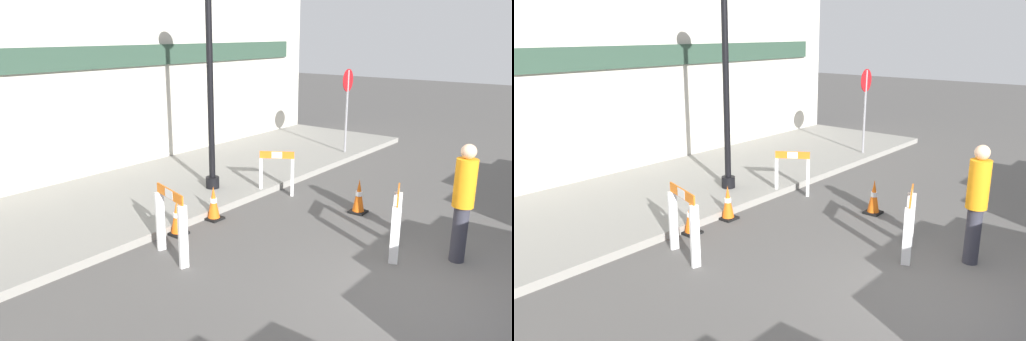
{
  "view_description": "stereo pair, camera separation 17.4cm",
  "coord_description": "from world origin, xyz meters",
  "views": [
    {
      "loc": [
        -5.77,
        -1.64,
        3.35
      ],
      "look_at": [
        0.8,
        3.66,
        1.0
      ],
      "focal_mm": 35.0,
      "sensor_mm": 36.0,
      "label": 1
    },
    {
      "loc": [
        -5.66,
        -1.77,
        3.35
      ],
      "look_at": [
        0.8,
        3.66,
        1.0
      ],
      "focal_mm": 35.0,
      "sensor_mm": 36.0,
      "label": 2
    }
  ],
  "objects": [
    {
      "name": "traffic_cone_1",
      "position": [
        -0.42,
        4.4,
        0.29
      ],
      "size": [
        0.3,
        0.3,
        0.61
      ],
      "color": "black",
      "rests_on": "ground_plane"
    },
    {
      "name": "stop_sign",
      "position": [
        6.23,
        4.87,
        1.66
      ],
      "size": [
        0.6,
        0.06,
        2.27
      ],
      "rotation": [
        0.0,
        0.0,
        3.21
      ],
      "color": "gray",
      "rests_on": "sidewalk_slab"
    },
    {
      "name": "traffic_cone_2",
      "position": [
        2.47,
        2.48,
        0.32
      ],
      "size": [
        0.3,
        0.3,
        0.67
      ],
      "color": "black",
      "rests_on": "ground_plane"
    },
    {
      "name": "sidewalk_slab",
      "position": [
        0.0,
        6.4,
        0.07
      ],
      "size": [
        18.0,
        3.81,
        0.14
      ],
      "color": "gray",
      "rests_on": "ground_plane"
    },
    {
      "name": "barricade_1",
      "position": [
        1.17,
        1.18,
        0.56
      ],
      "size": [
        0.77,
        0.41,
        1.05
      ],
      "rotation": [
        0.0,
        0.0,
        6.66
      ],
      "color": "white",
      "rests_on": "ground_plane"
    },
    {
      "name": "traffic_cone_0",
      "position": [
        0.48,
        4.4,
        0.31
      ],
      "size": [
        0.3,
        0.3,
        0.64
      ],
      "color": "black",
      "rests_on": "ground_plane"
    },
    {
      "name": "storefront_facade",
      "position": [
        0.0,
        8.38,
        2.75
      ],
      "size": [
        18.0,
        0.22,
        5.5
      ],
      "color": "beige",
      "rests_on": "ground_plane"
    },
    {
      "name": "barricade_2",
      "position": [
        2.36,
        4.35,
        0.5
      ],
      "size": [
        0.5,
        0.68,
        0.95
      ],
      "rotation": [
        0.0,
        0.0,
        8.42
      ],
      "color": "white",
      "rests_on": "ground_plane"
    },
    {
      "name": "person_worker",
      "position": [
        1.53,
        0.33,
        0.99
      ],
      "size": [
        0.37,
        0.37,
        1.81
      ],
      "rotation": [
        0.0,
        0.0,
        1.82
      ],
      "color": "#33333D",
      "rests_on": "ground_plane"
    },
    {
      "name": "ground_plane",
      "position": [
        0.0,
        0.0,
        0.0
      ],
      "size": [
        60.0,
        60.0,
        0.0
      ],
      "primitive_type": "plane",
      "color": "#565451"
    },
    {
      "name": "streetlamp_post",
      "position": [
        1.56,
        5.45,
        3.1
      ],
      "size": [
        0.44,
        0.44,
        4.56
      ],
      "color": "black",
      "rests_on": "sidewalk_slab"
    },
    {
      "name": "barricade_0",
      "position": [
        -1.12,
        3.76,
        0.6
      ],
      "size": [
        0.35,
        0.83,
        1.12
      ],
      "rotation": [
        0.0,
        0.0,
        4.44
      ],
      "color": "white",
      "rests_on": "ground_plane"
    }
  ]
}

